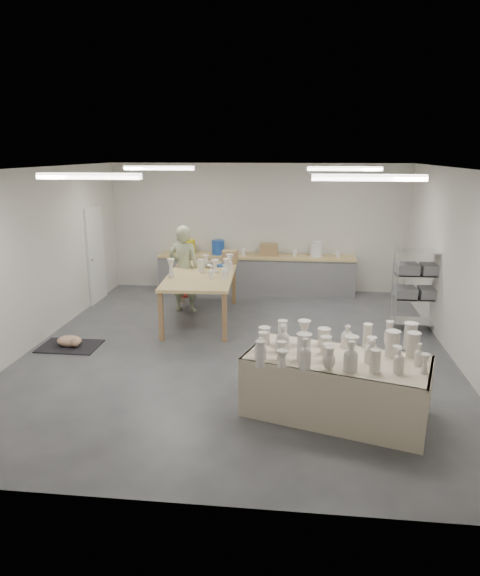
# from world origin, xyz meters

# --- Properties ---
(room) EXTENTS (8.00, 8.02, 3.00)m
(room) POSITION_xyz_m (-0.11, 0.08, 2.06)
(room) COLOR #424449
(room) RESTS_ON ground
(back_counter) EXTENTS (4.60, 0.60, 1.24)m
(back_counter) POSITION_xyz_m (-0.01, 3.68, 0.49)
(back_counter) COLOR tan
(back_counter) RESTS_ON ground
(wire_shelf) EXTENTS (0.88, 0.48, 1.80)m
(wire_shelf) POSITION_xyz_m (3.20, 1.40, 0.92)
(wire_shelf) COLOR silver
(wire_shelf) RESTS_ON ground
(drying_table) EXTENTS (2.44, 1.69, 1.16)m
(drying_table) POSITION_xyz_m (1.48, -2.09, 0.44)
(drying_table) COLOR olive
(drying_table) RESTS_ON ground
(work_table) EXTENTS (1.40, 2.59, 1.30)m
(work_table) POSITION_xyz_m (-0.84, 1.61, 0.93)
(work_table) COLOR tan
(work_table) RESTS_ON ground
(rug) EXTENTS (1.00, 0.70, 0.02)m
(rug) POSITION_xyz_m (-2.90, -0.21, 0.01)
(rug) COLOR black
(rug) RESTS_ON ground
(cat) EXTENTS (0.46, 0.35, 0.18)m
(cat) POSITION_xyz_m (-2.88, -0.23, 0.11)
(cat) COLOR white
(cat) RESTS_ON rug
(potter) EXTENTS (0.73, 0.54, 1.81)m
(potter) POSITION_xyz_m (-1.36, 2.02, 0.91)
(potter) COLOR #9DAA83
(potter) RESTS_ON ground
(red_stool) EXTENTS (0.40, 0.40, 0.29)m
(red_stool) POSITION_xyz_m (-1.36, 2.29, 0.25)
(red_stool) COLOR red
(red_stool) RESTS_ON ground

